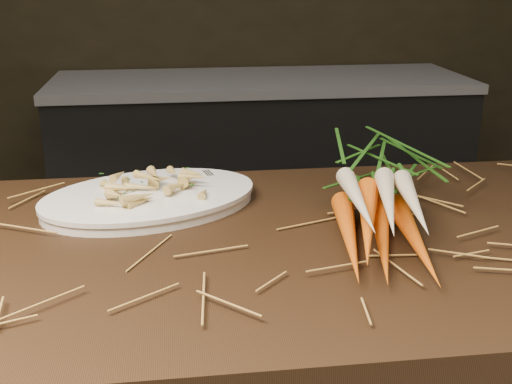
# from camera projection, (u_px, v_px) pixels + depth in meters

# --- Properties ---
(back_counter) EXTENTS (1.82, 0.62, 0.84)m
(back_counter) POSITION_uv_depth(u_px,v_px,m) (260.00, 168.00, 2.96)
(back_counter) COLOR black
(back_counter) RESTS_ON ground
(straw_bedding) EXTENTS (1.40, 0.60, 0.02)m
(straw_bedding) POSITION_uv_depth(u_px,v_px,m) (235.00, 234.00, 1.01)
(straw_bedding) COLOR #A26E31
(straw_bedding) RESTS_ON main_counter
(root_veg_bunch) EXTENTS (0.28, 0.56, 0.10)m
(root_veg_bunch) POSITION_uv_depth(u_px,v_px,m) (376.00, 185.00, 1.11)
(root_veg_bunch) COLOR #C5460E
(root_veg_bunch) RESTS_ON main_counter
(serving_platter) EXTENTS (0.45, 0.37, 0.02)m
(serving_platter) POSITION_uv_depth(u_px,v_px,m) (150.00, 200.00, 1.15)
(serving_platter) COLOR white
(serving_platter) RESTS_ON main_counter
(roasted_veg_heap) EXTENTS (0.22, 0.19, 0.04)m
(roasted_veg_heap) POSITION_uv_depth(u_px,v_px,m) (149.00, 184.00, 1.14)
(roasted_veg_heap) COLOR tan
(roasted_veg_heap) RESTS_ON serving_platter
(serving_fork) EXTENTS (0.05, 0.14, 0.00)m
(serving_fork) POSITION_uv_depth(u_px,v_px,m) (224.00, 186.00, 1.19)
(serving_fork) COLOR silver
(serving_fork) RESTS_ON serving_platter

